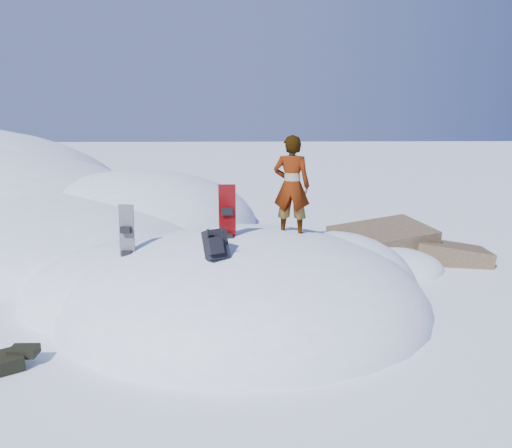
{
  "coord_description": "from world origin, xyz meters",
  "views": [
    {
      "loc": [
        -0.09,
        -8.96,
        3.6
      ],
      "look_at": [
        0.23,
        0.3,
        1.57
      ],
      "focal_mm": 35.0,
      "sensor_mm": 36.0,
      "label": 1
    }
  ],
  "objects_px": {
    "snowboard_dark": "(127,244)",
    "person": "(292,186)",
    "backpack": "(216,245)",
    "snowboard_red": "(227,227)"
  },
  "relations": [
    {
      "from": "snowboard_dark",
      "to": "person",
      "type": "distance_m",
      "value": 3.16
    },
    {
      "from": "snowboard_dark",
      "to": "backpack",
      "type": "height_order",
      "value": "snowboard_dark"
    },
    {
      "from": "snowboard_red",
      "to": "backpack",
      "type": "distance_m",
      "value": 0.86
    },
    {
      "from": "snowboard_red",
      "to": "person",
      "type": "xyz_separation_m",
      "value": [
        1.19,
        0.58,
        0.64
      ]
    },
    {
      "from": "snowboard_red",
      "to": "backpack",
      "type": "height_order",
      "value": "snowboard_red"
    },
    {
      "from": "backpack",
      "to": "person",
      "type": "height_order",
      "value": "person"
    },
    {
      "from": "snowboard_red",
      "to": "snowboard_dark",
      "type": "xyz_separation_m",
      "value": [
        -1.78,
        0.02,
        -0.3
      ]
    },
    {
      "from": "snowboard_dark",
      "to": "backpack",
      "type": "relative_size",
      "value": 2.53
    },
    {
      "from": "snowboard_red",
      "to": "backpack",
      "type": "bearing_deg",
      "value": -102.32
    },
    {
      "from": "snowboard_red",
      "to": "backpack",
      "type": "relative_size",
      "value": 2.76
    }
  ]
}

